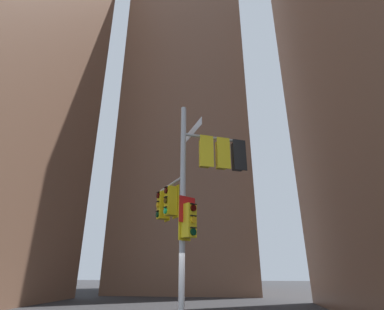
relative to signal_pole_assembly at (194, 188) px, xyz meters
name	(u,v)px	position (x,y,z in m)	size (l,w,h in m)	color
building_mid_block	(190,112)	(-3.64, 23.70, 16.89)	(13.84, 13.84, 43.01)	brown
signal_pole_assembly	(194,188)	(0.00, 0.00, 0.00)	(3.39, 2.34, 7.45)	#B2B2B5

